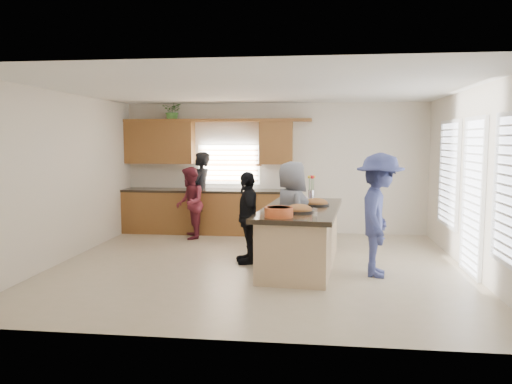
# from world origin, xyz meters

# --- Properties ---
(floor) EXTENTS (6.50, 6.50, 0.00)m
(floor) POSITION_xyz_m (0.00, 0.00, 0.00)
(floor) COLOR #C7B194
(floor) RESTS_ON ground
(room_shell) EXTENTS (6.52, 6.02, 2.81)m
(room_shell) POSITION_xyz_m (0.00, 0.00, 1.90)
(room_shell) COLOR silver
(room_shell) RESTS_ON ground
(back_cabinetry) EXTENTS (4.08, 0.66, 2.46)m
(back_cabinetry) POSITION_xyz_m (-1.47, 2.73, 0.91)
(back_cabinetry) COLOR brown
(back_cabinetry) RESTS_ON ground
(right_wall_glazing) EXTENTS (0.06, 4.00, 2.25)m
(right_wall_glazing) POSITION_xyz_m (3.22, -0.13, 1.34)
(right_wall_glazing) COLOR white
(right_wall_glazing) RESTS_ON ground
(island) EXTENTS (1.40, 2.80, 0.95)m
(island) POSITION_xyz_m (0.67, 0.08, 0.45)
(island) COLOR tan
(island) RESTS_ON ground
(platter_front) EXTENTS (0.44, 0.44, 0.18)m
(platter_front) POSITION_xyz_m (0.66, -0.41, 0.98)
(platter_front) COLOR black
(platter_front) RESTS_ON island
(platter_mid) EXTENTS (0.43, 0.43, 0.17)m
(platter_mid) POSITION_xyz_m (0.91, 0.39, 0.98)
(platter_mid) COLOR black
(platter_mid) RESTS_ON island
(platter_back) EXTENTS (0.38, 0.38, 0.15)m
(platter_back) POSITION_xyz_m (0.60, 0.51, 0.98)
(platter_back) COLOR black
(platter_back) RESTS_ON island
(salad_bowl) EXTENTS (0.40, 0.40, 0.14)m
(salad_bowl) POSITION_xyz_m (0.40, -0.96, 1.03)
(salad_bowl) COLOR #DF5B28
(salad_bowl) RESTS_ON island
(clear_cup) EXTENTS (0.08, 0.08, 0.11)m
(clear_cup) POSITION_xyz_m (0.89, -0.81, 1.01)
(clear_cup) COLOR white
(clear_cup) RESTS_ON island
(plate_stack) EXTENTS (0.24, 0.24, 0.05)m
(plate_stack) POSITION_xyz_m (0.63, 1.09, 0.97)
(plate_stack) COLOR #B58ECE
(plate_stack) RESTS_ON island
(flower_vase) EXTENTS (0.14, 0.14, 0.42)m
(flower_vase) POSITION_xyz_m (0.82, 1.33, 1.18)
(flower_vase) COLOR silver
(flower_vase) RESTS_ON island
(potted_plant) EXTENTS (0.47, 0.43, 0.47)m
(potted_plant) POSITION_xyz_m (-2.19, 2.82, 2.64)
(potted_plant) COLOR #427930
(potted_plant) RESTS_ON back_cabinetry
(woman_left_back) EXTENTS (0.54, 0.71, 1.76)m
(woman_left_back) POSITION_xyz_m (-1.55, 2.59, 0.88)
(woman_left_back) COLOR black
(woman_left_back) RESTS_ON ground
(woman_left_mid) EXTENTS (0.70, 0.82, 1.47)m
(woman_left_mid) POSITION_xyz_m (-1.65, 2.04, 0.74)
(woman_left_mid) COLOR maroon
(woman_left_mid) RESTS_ON ground
(woman_left_front) EXTENTS (0.59, 0.95, 1.51)m
(woman_left_front) POSITION_xyz_m (-0.20, 0.21, 0.75)
(woman_left_front) COLOR black
(woman_left_front) RESTS_ON ground
(woman_right_back) EXTENTS (0.86, 1.27, 1.83)m
(woman_right_back) POSITION_xyz_m (1.84, -0.34, 0.92)
(woman_right_back) COLOR navy
(woman_right_back) RESTS_ON ground
(woman_right_front) EXTENTS (0.79, 0.96, 1.68)m
(woman_right_front) POSITION_xyz_m (0.52, 0.13, 0.84)
(woman_right_front) COLOR slate
(woman_right_front) RESTS_ON ground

